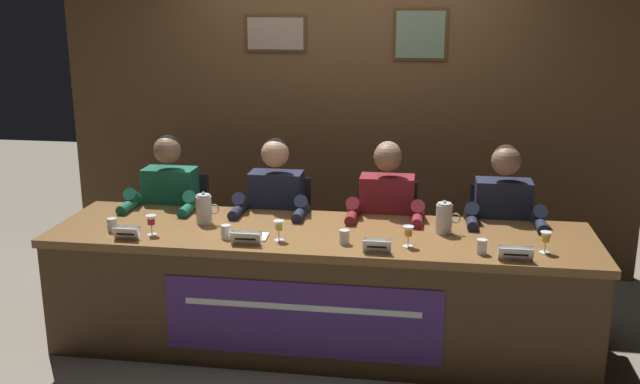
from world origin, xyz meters
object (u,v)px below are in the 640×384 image
chair_far_right (497,254)px  water_cup_center_right (344,238)px  chair_center_left (281,243)px  juice_glass_center_left (279,227)px  water_cup_far_left (112,226)px  juice_glass_center_right (408,232)px  juice_glass_far_left (151,221)px  water_cup_center_left (226,233)px  conference_table (317,273)px  chair_center_right (387,249)px  panelist_far_right (503,225)px  nameplate_far_left (127,233)px  nameplate_center_left (246,238)px  nameplate_center_right (377,246)px  water_pitcher_right_side (444,218)px  panelist_center_left (274,214)px  chair_far_left (179,238)px  water_cup_far_right (482,247)px  panelist_center_right (386,219)px  panelist_far_left (167,210)px  document_stack_center_left (250,237)px  nameplate_far_right (516,254)px  water_pitcher_left_side (204,209)px

chair_far_right → water_cup_center_right: bearing=-139.3°
chair_center_left → juice_glass_center_left: (0.17, -0.83, 0.40)m
water_cup_far_left → juice_glass_center_right: size_ratio=0.69×
juice_glass_far_left → water_cup_center_left: juice_glass_far_left is taller
conference_table → chair_far_right: chair_far_right is taller
conference_table → chair_far_right: size_ratio=3.70×
juice_glass_far_left → chair_center_right: 1.67m
water_cup_center_right → panelist_far_right: panelist_far_right is taller
conference_table → juice_glass_far_left: 1.05m
nameplate_far_left → nameplate_center_left: same height
chair_center_left → nameplate_center_right: chair_center_left is taller
water_cup_center_right → water_pitcher_right_side: bearing=26.5°
panelist_center_left → juice_glass_center_right: (0.93, -0.63, 0.12)m
nameplate_far_left → water_cup_center_left: (0.58, 0.10, -0.00)m
chair_far_left → water_cup_far_right: bearing=-22.9°
panelist_center_left → panelist_center_right: bearing=0.0°
water_cup_far_left → juice_glass_center_right: 1.81m
water_pitcher_right_side → chair_far_right: bearing=54.5°
panelist_far_left → document_stack_center_left: size_ratio=5.66×
juice_glass_far_left → panelist_far_left: bearing=102.5°
nameplate_center_right → panelist_far_left: bearing=153.5°
conference_table → nameplate_center_right: 0.52m
nameplate_center_left → water_pitcher_right_side: water_pitcher_right_side is taller
water_cup_center_left → nameplate_center_right: size_ratio=0.53×
juice_glass_far_left → nameplate_center_right: bearing=-4.6°
water_cup_far_left → water_cup_center_left: 0.73m
water_cup_far_left → nameplate_far_right: (2.40, -0.15, 0.00)m
juice_glass_center_right → chair_far_right: 1.09m
chair_far_right → water_cup_center_left: bearing=-153.2°
chair_center_left → juice_glass_far_left: bearing=-126.2°
panelist_far_right → panelist_center_right: bearing=180.0°
conference_table → nameplate_center_right: (0.38, -0.22, 0.27)m
water_cup_far_left → juice_glass_center_right: juice_glass_center_right is taller
conference_table → juice_glass_far_left: size_ratio=26.99×
water_cup_center_left → panelist_far_right: panelist_far_right is taller
water_cup_far_left → panelist_far_right: (2.41, 0.62, -0.07)m
juice_glass_far_left → nameplate_far_right: bearing=-3.3°
juice_glass_center_left → chair_far_right: chair_far_right is taller
juice_glass_far_left → water_pitcher_left_side: 0.37m
water_cup_far_right → nameplate_center_left: bearing=-178.0°
juice_glass_center_right → nameplate_center_right: bearing=-142.4°
document_stack_center_left → water_cup_center_right: bearing=-2.6°
panelist_center_left → chair_center_right: size_ratio=1.36×
water_pitcher_right_side → panelist_center_right: bearing=137.4°
water_pitcher_left_side → document_stack_center_left: water_pitcher_left_side is taller
nameplate_center_right → panelist_far_right: size_ratio=0.13×
nameplate_center_right → water_pitcher_left_side: bearing=161.4°
nameplate_center_left → juice_glass_far_left: bearing=171.8°
chair_far_left → panelist_far_left: bearing=-90.0°
panelist_center_right → water_pitcher_left_side: size_ratio=5.86×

